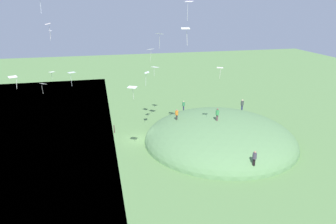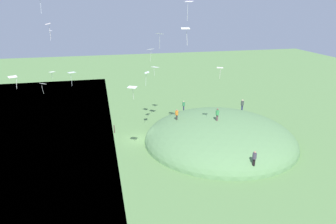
{
  "view_description": "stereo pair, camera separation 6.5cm",
  "coord_description": "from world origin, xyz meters",
  "px_view_note": "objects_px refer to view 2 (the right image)",
  "views": [
    {
      "loc": [
        -5.14,
        -41.04,
        18.7
      ],
      "look_at": [
        3.63,
        -2.89,
        4.92
      ],
      "focal_mm": 33.05,
      "sensor_mm": 36.0,
      "label": 1
    },
    {
      "loc": [
        -5.08,
        -41.06,
        18.7
      ],
      "look_at": [
        3.63,
        -2.89,
        4.92
      ],
      "focal_mm": 33.05,
      "sensor_mm": 36.0,
      "label": 2
    }
  ],
  "objects_px": {
    "kite_4": "(189,3)",
    "kite_5": "(160,35)",
    "kite_12": "(51,32)",
    "person_on_hilltop": "(217,113)",
    "kite_7": "(43,84)",
    "kite_11": "(13,78)",
    "mooring_post": "(114,129)",
    "kite_1": "(186,29)",
    "kite_15": "(48,25)",
    "kite_2": "(150,50)",
    "person_watching_kites": "(242,104)",
    "kite_13": "(132,88)",
    "kite_6": "(155,67)",
    "kite_10": "(220,68)",
    "kite_0": "(52,72)",
    "kite_8": "(147,73)",
    "person_with_child": "(184,104)",
    "person_near_shore": "(254,157)",
    "kite_9": "(72,73)",
    "person_walking_path": "(177,113)"
  },
  "relations": [
    {
      "from": "kite_7",
      "to": "kite_15",
      "type": "bearing_deg",
      "value": -57.67
    },
    {
      "from": "kite_15",
      "to": "kite_6",
      "type": "bearing_deg",
      "value": 8.05
    },
    {
      "from": "kite_4",
      "to": "kite_8",
      "type": "bearing_deg",
      "value": 131.17
    },
    {
      "from": "kite_8",
      "to": "kite_12",
      "type": "relative_size",
      "value": 1.22
    },
    {
      "from": "person_near_shore",
      "to": "kite_2",
      "type": "xyz_separation_m",
      "value": [
        -9.33,
        13.38,
        10.28
      ]
    },
    {
      "from": "kite_12",
      "to": "mooring_post",
      "type": "xyz_separation_m",
      "value": [
        8.68,
        -9.23,
        -13.83
      ]
    },
    {
      "from": "person_near_shore",
      "to": "kite_15",
      "type": "height_order",
      "value": "kite_15"
    },
    {
      "from": "person_near_shore",
      "to": "kite_13",
      "type": "distance_m",
      "value": 15.81
    },
    {
      "from": "mooring_post",
      "to": "person_walking_path",
      "type": "bearing_deg",
      "value": -24.51
    },
    {
      "from": "kite_4",
      "to": "kite_12",
      "type": "relative_size",
      "value": 1.39
    },
    {
      "from": "kite_10",
      "to": "kite_11",
      "type": "xyz_separation_m",
      "value": [
        -21.72,
        -4.18,
        0.96
      ]
    },
    {
      "from": "kite_13",
      "to": "kite_15",
      "type": "relative_size",
      "value": 0.8
    },
    {
      "from": "kite_13",
      "to": "kite_0",
      "type": "bearing_deg",
      "value": 126.48
    },
    {
      "from": "kite_1",
      "to": "kite_11",
      "type": "distance_m",
      "value": 18.3
    },
    {
      "from": "person_with_child",
      "to": "kite_2",
      "type": "distance_m",
      "value": 12.81
    },
    {
      "from": "kite_2",
      "to": "kite_15",
      "type": "distance_m",
      "value": 13.52
    },
    {
      "from": "kite_5",
      "to": "mooring_post",
      "type": "distance_m",
      "value": 15.68
    },
    {
      "from": "person_on_hilltop",
      "to": "kite_7",
      "type": "height_order",
      "value": "kite_7"
    },
    {
      "from": "kite_4",
      "to": "kite_10",
      "type": "height_order",
      "value": "kite_4"
    },
    {
      "from": "kite_7",
      "to": "kite_12",
      "type": "bearing_deg",
      "value": 80.5
    },
    {
      "from": "kite_0",
      "to": "kite_13",
      "type": "height_order",
      "value": "kite_13"
    },
    {
      "from": "person_walking_path",
      "to": "kite_12",
      "type": "height_order",
      "value": "kite_12"
    },
    {
      "from": "person_near_shore",
      "to": "kite_15",
      "type": "distance_m",
      "value": 30.4
    },
    {
      "from": "kite_4",
      "to": "mooring_post",
      "type": "relative_size",
      "value": 1.84
    },
    {
      "from": "kite_4",
      "to": "kite_11",
      "type": "xyz_separation_m",
      "value": [
        -18.39,
        -6.52,
        -6.41
      ]
    },
    {
      "from": "kite_7",
      "to": "kite_5",
      "type": "bearing_deg",
      "value": -6.71
    },
    {
      "from": "kite_11",
      "to": "mooring_post",
      "type": "xyz_separation_m",
      "value": [
        9.3,
        14.42,
        -11.75
      ]
    },
    {
      "from": "kite_12",
      "to": "person_on_hilltop",
      "type": "bearing_deg",
      "value": -36.23
    },
    {
      "from": "person_near_shore",
      "to": "kite_11",
      "type": "distance_m",
      "value": 25.96
    },
    {
      "from": "kite_2",
      "to": "kite_12",
      "type": "bearing_deg",
      "value": 139.13
    },
    {
      "from": "kite_4",
      "to": "kite_5",
      "type": "xyz_separation_m",
      "value": [
        -1.73,
        8.67,
        -4.33
      ]
    },
    {
      "from": "person_walking_path",
      "to": "kite_2",
      "type": "height_order",
      "value": "kite_2"
    },
    {
      "from": "person_watching_kites",
      "to": "kite_11",
      "type": "bearing_deg",
      "value": -123.51
    },
    {
      "from": "kite_7",
      "to": "kite_8",
      "type": "distance_m",
      "value": 15.75
    },
    {
      "from": "kite_13",
      "to": "kite_6",
      "type": "bearing_deg",
      "value": 67.45
    },
    {
      "from": "person_watching_kites",
      "to": "kite_7",
      "type": "bearing_deg",
      "value": -154.32
    },
    {
      "from": "kite_1",
      "to": "kite_9",
      "type": "xyz_separation_m",
      "value": [
        -14.25,
        19.68,
        -8.41
      ]
    },
    {
      "from": "person_on_hilltop",
      "to": "kite_1",
      "type": "bearing_deg",
      "value": 1.54
    },
    {
      "from": "person_watching_kites",
      "to": "kite_13",
      "type": "xyz_separation_m",
      "value": [
        -18.94,
        -10.06,
        6.4
      ]
    },
    {
      "from": "kite_1",
      "to": "kite_5",
      "type": "height_order",
      "value": "kite_1"
    },
    {
      "from": "kite_4",
      "to": "person_with_child",
      "type": "bearing_deg",
      "value": 76.2
    },
    {
      "from": "kite_9",
      "to": "kite_10",
      "type": "xyz_separation_m",
      "value": [
        18.56,
        -19.82,
        3.85
      ]
    },
    {
      "from": "kite_6",
      "to": "kite_7",
      "type": "distance_m",
      "value": 16.67
    },
    {
      "from": "person_watching_kites",
      "to": "kite_10",
      "type": "relative_size",
      "value": 1.36
    },
    {
      "from": "kite_12",
      "to": "kite_0",
      "type": "bearing_deg",
      "value": -87.74
    },
    {
      "from": "kite_10",
      "to": "kite_15",
      "type": "distance_m",
      "value": 22.69
    },
    {
      "from": "kite_0",
      "to": "kite_13",
      "type": "relative_size",
      "value": 0.66
    },
    {
      "from": "person_watching_kites",
      "to": "kite_15",
      "type": "distance_m",
      "value": 31.21
    },
    {
      "from": "kite_8",
      "to": "kite_15",
      "type": "bearing_deg",
      "value": 169.43
    },
    {
      "from": "kite_7",
      "to": "person_on_hilltop",
      "type": "bearing_deg",
      "value": -22.96
    }
  ]
}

